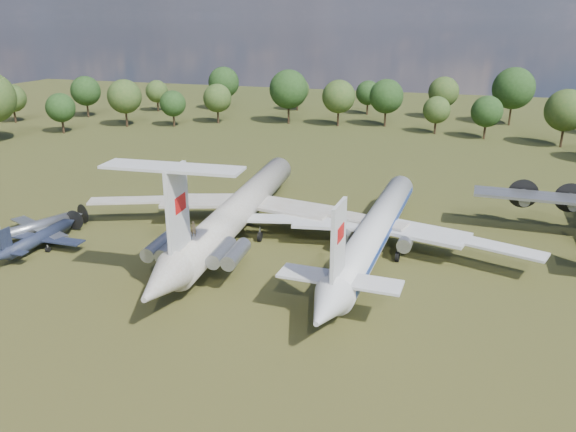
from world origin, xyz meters
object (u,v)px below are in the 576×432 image
(tu104_jet, at_px, (375,235))
(small_prop_northwest, at_px, (35,230))
(person_on_il62, at_px, (193,229))
(small_prop_west, at_px, (39,241))
(il62_airliner, at_px, (241,214))

(tu104_jet, bearing_deg, small_prop_northwest, -166.95)
(person_on_il62, bearing_deg, small_prop_northwest, -32.73)
(small_prop_west, distance_m, person_on_il62, 21.97)
(il62_airliner, height_order, small_prop_west, il62_airliner)
(small_prop_northwest, distance_m, person_on_il62, 25.28)
(il62_airliner, xyz_separation_m, small_prop_west, (-20.26, -11.93, -1.51))
(person_on_il62, bearing_deg, small_prop_west, -27.16)
(small_prop_west, bearing_deg, person_on_il62, -7.00)
(small_prop_northwest, height_order, person_on_il62, person_on_il62)
(il62_airliner, relative_size, person_on_il62, 33.19)
(il62_airliner, relative_size, small_prop_west, 3.59)
(il62_airliner, bearing_deg, small_prop_northwest, -162.48)
(il62_airliner, height_order, person_on_il62, person_on_il62)
(tu104_jet, bearing_deg, person_on_il62, -138.66)
(small_prop_west, height_order, person_on_il62, person_on_il62)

